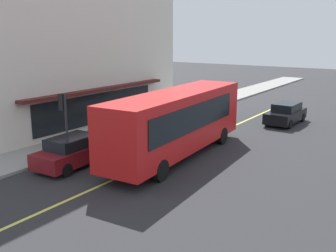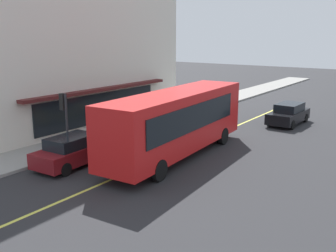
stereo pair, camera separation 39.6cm
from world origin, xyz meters
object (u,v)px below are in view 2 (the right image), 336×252
traffic_light (64,108)px  pedestrian_mid_block (169,99)px  bus (177,120)px  car_black (288,114)px  car_maroon (74,151)px  car_yellow (147,127)px

traffic_light → pedestrian_mid_block: size_ratio=1.75×
bus → pedestrian_mid_block: 11.28m
traffic_light → pedestrian_mid_block: bearing=7.7°
bus → car_black: 11.40m
car_maroon → traffic_light: bearing=60.2°
car_black → bus: bearing=168.3°
traffic_light → car_yellow: bearing=-18.2°
bus → pedestrian_mid_block: bus is taller
car_maroon → pedestrian_mid_block: (13.10, 3.43, 0.51)m
pedestrian_mid_block → bus: bearing=-142.4°
car_maroon → pedestrian_mid_block: pedestrian_mid_block is taller
traffic_light → car_yellow: 5.63m
car_black → car_yellow: size_ratio=0.99×
bus → traffic_light: bus is taller
car_black → car_maroon: 16.32m
traffic_light → car_black: bearing=-27.9°
pedestrian_mid_block → traffic_light: bearing=-172.3°
bus → car_maroon: 5.55m
pedestrian_mid_block → car_black: bearing=-76.6°
bus → car_yellow: bus is taller
car_black → car_yellow: bearing=147.4°
bus → traffic_light: bearing=121.1°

